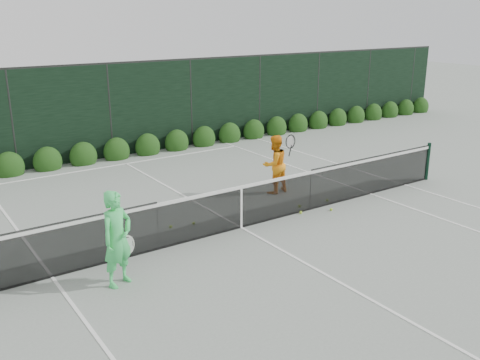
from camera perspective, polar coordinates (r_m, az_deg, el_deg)
ground at (r=11.84m, az=0.13°, el=-5.13°), size 80.00×80.00×0.00m
tennis_net at (r=11.63m, az=0.03°, el=-2.73°), size 12.90×0.10×1.07m
player_woman at (r=9.39m, az=-12.96°, el=-6.11°), size 0.73×0.62×1.71m
player_man at (r=13.94m, az=3.71°, el=1.69°), size 0.90×0.65×1.54m
court_lines at (r=11.83m, az=0.13°, el=-5.10°), size 11.03×23.83×0.01m
windscreen_fence at (r=9.34m, az=9.61°, el=-1.69°), size 32.00×21.07×3.06m
hedge_row at (r=17.83m, az=-13.02°, el=2.96°), size 31.66×0.65×0.94m
tennis_balls at (r=12.65m, az=3.56°, el=-3.48°), size 4.13×1.27×0.07m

